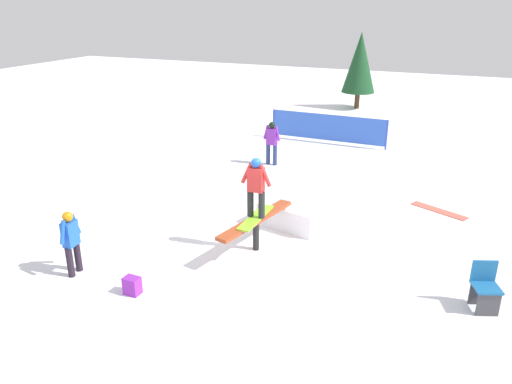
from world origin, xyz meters
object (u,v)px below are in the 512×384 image
Objects in this scene: main_rider_on_rail at (256,189)px; bystander_purple at (272,141)px; bystander_blue at (71,240)px; folding_chair at (485,288)px; loose_snowboard_coral at (439,211)px; backpack_on_snow at (132,286)px; rail_feature at (256,223)px; pine_tree_far at (360,63)px.

bystander_purple is at bearing -161.92° from main_rider_on_rail.
bystander_blue is at bearing -51.33° from main_rider_on_rail.
bystander_purple is 1.63× the size of folding_chair.
loose_snowboard_coral is at bearing -51.78° from bystander_blue.
bystander_purple is 8.31m from backpack_on_snow.
backpack_on_snow is (2.52, -1.44, -1.25)m from main_rider_on_rail.
backpack_on_snow is (6.32, -5.00, 0.16)m from loose_snowboard_coral.
bystander_purple reaches higher than folding_chair.
rail_feature is at bearing -56.53° from bystander_blue.
rail_feature is 4.61m from folding_chair.
loose_snowboard_coral is (-3.80, 3.56, -0.63)m from rail_feature.
folding_chair is 2.59× the size of backpack_on_snow.
pine_tree_far is at bearing -10.58° from bystander_blue.
loose_snowboard_coral is 4.40× the size of backpack_on_snow.
rail_feature is at bearing -117.78° from backpack_on_snow.
backpack_on_snow is (0.17, 1.50, -0.58)m from bystander_blue.
backpack_on_snow reaches higher than loose_snowboard_coral.
backpack_on_snow is at bearing 177.45° from folding_chair.
bystander_blue is at bearing -111.64° from loose_snowboard_coral.
bystander_blue is at bearing -39.05° from rail_feature.
rail_feature is 5.24m from loose_snowboard_coral.
bystander_purple reaches higher than bystander_blue.
bystander_blue is (2.36, -2.94, 0.11)m from rail_feature.
backpack_on_snow is 18.49m from pine_tree_far.
loose_snowboard_coral is 0.41× the size of pine_tree_far.
loose_snowboard_coral is at bearing 165.06° from bystander_purple.
bystander_purple is at bearing -12.70° from bystander_blue.
folding_chair is (-1.87, 7.52, -0.34)m from bystander_blue.
bystander_purple is (-5.75, -1.88, -0.61)m from main_rider_on_rail.
pine_tree_far reaches higher than folding_chair.
bystander_purple is 0.39× the size of pine_tree_far.
pine_tree_far is (-15.85, -1.23, 0.81)m from main_rider_on_rail.
folding_chair is at bearing 140.79° from bystander_purple.
main_rider_on_rail is 1.06× the size of bystander_blue.
bystander_purple is 0.96× the size of loose_snowboard_coral.
bystander_purple is 8.17m from bystander_blue.
pine_tree_far is (-18.37, 0.21, 2.06)m from backpack_on_snow.
bystander_purple reaches higher than rail_feature.
main_rider_on_rail reaches higher than loose_snowboard_coral.
loose_snowboard_coral is 4.43m from folding_chair.
folding_chair is (0.49, 4.58, -0.23)m from rail_feature.
rail_feature is 6.05m from bystander_purple.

